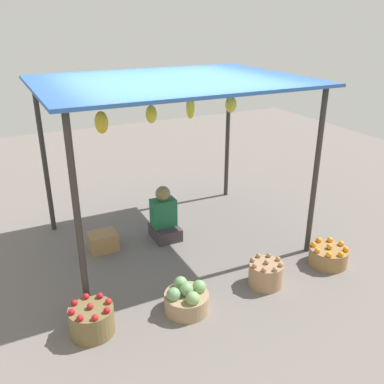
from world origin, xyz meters
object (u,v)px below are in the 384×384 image
at_px(basket_potatoes, 266,273).
at_px(wooden_crate_stacked_rear, 103,241).
at_px(basket_red_apples, 92,320).
at_px(basket_oranges, 328,255).
at_px(basket_cabbages, 187,299).
at_px(wooden_crate_near_vendor, 101,242).
at_px(vendor_person, 164,218).

distance_m(basket_potatoes, wooden_crate_stacked_rear, 2.23).
bearing_deg(basket_red_apples, basket_oranges, -1.43).
xyz_separation_m(basket_cabbages, wooden_crate_near_vendor, (-0.48, 1.69, -0.03)).
relative_size(vendor_person, wooden_crate_near_vendor, 2.36).
height_order(vendor_person, basket_red_apples, vendor_person).
xyz_separation_m(basket_red_apples, wooden_crate_stacked_rear, (0.54, 1.55, -0.03)).
relative_size(basket_oranges, wooden_crate_near_vendor, 1.48).
bearing_deg(vendor_person, wooden_crate_stacked_rear, 177.55).
xyz_separation_m(vendor_person, wooden_crate_stacked_rear, (-0.88, 0.04, -0.17)).
distance_m(vendor_person, basket_red_apples, 2.08).
xyz_separation_m(basket_red_apples, basket_cabbages, (1.00, -0.11, -0.01)).
bearing_deg(basket_oranges, vendor_person, 135.41).
relative_size(basket_potatoes, basket_oranges, 0.83).
xyz_separation_m(basket_red_apples, basket_oranges, (3.03, -0.08, -0.03)).
distance_m(basket_cabbages, basket_oranges, 2.03).
height_order(basket_red_apples, wooden_crate_near_vendor, basket_red_apples).
xyz_separation_m(basket_cabbages, wooden_crate_stacked_rear, (-0.46, 1.66, -0.02)).
xyz_separation_m(basket_potatoes, wooden_crate_near_vendor, (-1.53, 1.67, -0.04)).
relative_size(vendor_person, basket_cabbages, 1.61).
relative_size(vendor_person, basket_potatoes, 1.93).
bearing_deg(basket_cabbages, wooden_crate_stacked_rear, 105.61).
height_order(basket_oranges, wooden_crate_near_vendor, basket_oranges).
bearing_deg(basket_cabbages, wooden_crate_near_vendor, 105.95).
bearing_deg(basket_potatoes, vendor_person, 111.23).
xyz_separation_m(basket_cabbages, basket_potatoes, (1.05, 0.02, 0.01)).
height_order(basket_potatoes, wooden_crate_stacked_rear, basket_potatoes).
bearing_deg(basket_oranges, basket_cabbages, -179.13).
height_order(basket_cabbages, basket_oranges, basket_cabbages).
xyz_separation_m(wooden_crate_near_vendor, wooden_crate_stacked_rear, (0.02, -0.03, 0.02)).
height_order(vendor_person, basket_oranges, vendor_person).
height_order(vendor_person, basket_potatoes, vendor_person).
bearing_deg(vendor_person, basket_potatoes, -68.77).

